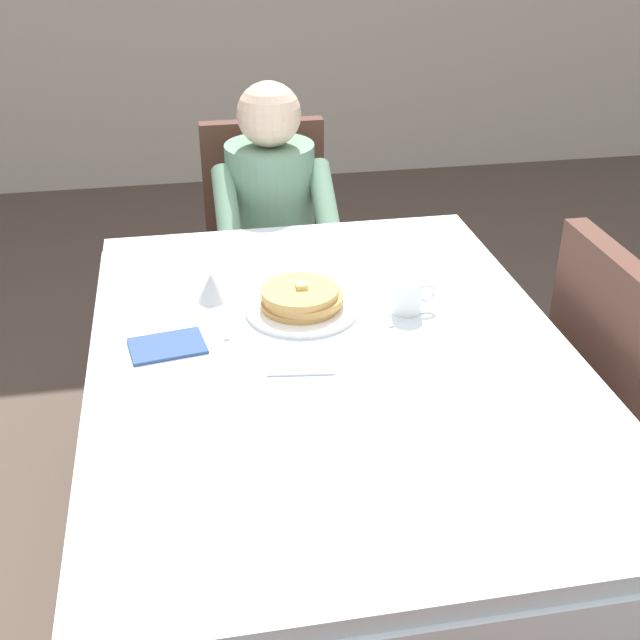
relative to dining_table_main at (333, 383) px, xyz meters
The scene contains 13 objects.
ground_plane 0.65m from the dining_table_main, ahead, with size 14.00×14.00×0.00m, color brown.
dining_table_main is the anchor object (origin of this frame).
chair_diner 1.18m from the dining_table_main, 90.56° to the left, with size 0.44×0.45×0.93m.
diner_person 1.01m from the dining_table_main, 90.65° to the left, with size 0.40×0.43×1.12m.
chair_right_side 0.78m from the dining_table_main, ahead, with size 0.45×0.44×0.93m.
plate_breakfast 0.23m from the dining_table_main, 101.65° to the left, with size 0.28×0.28×0.02m, color white.
breakfast_stack 0.24m from the dining_table_main, 102.23° to the left, with size 0.21×0.20×0.06m.
cup_coffee 0.30m from the dining_table_main, 35.15° to the left, with size 0.11×0.08×0.08m.
syrup_pitcher 0.42m from the dining_table_main, 130.61° to the left, with size 0.08×0.08×0.07m.
fork_left_of_plate 0.31m from the dining_table_main, 142.18° to the left, with size 0.18×0.01×0.01m, color silver.
knife_right_of_plate 0.25m from the dining_table_main, 50.30° to the left, with size 0.20×0.01×0.01m, color silver.
spoon_near_edge 0.15m from the dining_table_main, 136.41° to the right, with size 0.15×0.01×0.01m, color silver.
napkin_folded 0.40m from the dining_table_main, 167.45° to the left, with size 0.17×0.12×0.01m, color #334C7F.
Camera 1 is at (-0.31, -1.55, 1.71)m, focal length 45.38 mm.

